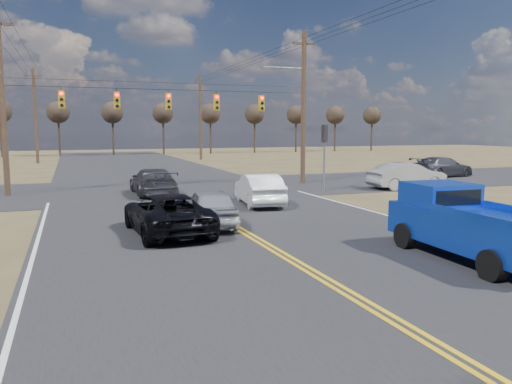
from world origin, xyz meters
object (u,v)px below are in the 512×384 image
object	(u,v)px
black_suv	(167,214)
cross_car_east_far	(442,167)
silver_suv	(210,207)
dgrey_car_queue	(153,182)
cross_car_east_near	(407,176)
white_car_queue	(259,189)
pickup_truck	(468,224)

from	to	relation	value
black_suv	cross_car_east_far	xyz separation A→B (m)	(23.57, 13.53, 0.06)
silver_suv	dgrey_car_queue	distance (m)	9.79
silver_suv	cross_car_east_near	xyz separation A→B (m)	(14.48, 7.27, 0.07)
silver_suv	cross_car_east_near	world-z (taller)	cross_car_east_near
cross_car_east_near	dgrey_car_queue	bearing A→B (deg)	81.45
white_car_queue	cross_car_east_far	xyz separation A→B (m)	(18.18, 8.38, 0.01)
pickup_truck	black_suv	size ratio (longest dim) A/B	1.07
white_car_queue	black_suv	bearing A→B (deg)	51.64
dgrey_car_queue	silver_suv	bearing A→B (deg)	93.19
pickup_truck	white_car_queue	distance (m)	11.65
pickup_truck	cross_car_east_near	bearing A→B (deg)	60.56
black_suv	white_car_queue	xyz separation A→B (m)	(5.39, 5.15, 0.04)
pickup_truck	dgrey_car_queue	world-z (taller)	pickup_truck
black_suv	white_car_queue	distance (m)	7.46
dgrey_car_queue	white_car_queue	bearing A→B (deg)	127.13
white_car_queue	cross_car_east_far	bearing A→B (deg)	-147.31
black_suv	white_car_queue	size ratio (longest dim) A/B	1.12
cross_car_east_near	cross_car_east_far	xyz separation A→B (m)	(7.30, 5.38, -0.03)
pickup_truck	dgrey_car_queue	xyz separation A→B (m)	(-6.18, 16.98, -0.24)
white_car_queue	cross_car_east_far	world-z (taller)	cross_car_east_far
silver_suv	dgrey_car_queue	xyz separation A→B (m)	(-0.62, 9.77, 0.02)
white_car_queue	cross_car_east_near	bearing A→B (deg)	-156.63
silver_suv	black_suv	xyz separation A→B (m)	(-1.78, -0.89, -0.01)
pickup_truck	cross_car_east_near	size ratio (longest dim) A/B	1.13
white_car_queue	dgrey_car_queue	world-z (taller)	white_car_queue
pickup_truck	cross_car_east_far	bearing A→B (deg)	52.95
silver_suv	cross_car_east_near	size ratio (longest dim) A/B	0.88
silver_suv	cross_car_east_far	size ratio (longest dim) A/B	0.80
pickup_truck	white_car_queue	size ratio (longest dim) A/B	1.19
silver_suv	white_car_queue	world-z (taller)	white_car_queue
black_suv	pickup_truck	bearing A→B (deg)	136.03
silver_suv	dgrey_car_queue	size ratio (longest dim) A/B	0.83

